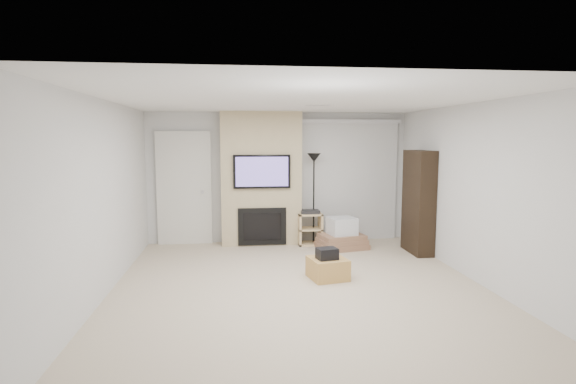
{
  "coord_description": "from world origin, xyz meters",
  "views": [
    {
      "loc": [
        -0.84,
        -5.9,
        2.01
      ],
      "look_at": [
        0.0,
        1.2,
        1.15
      ],
      "focal_mm": 28.0,
      "sensor_mm": 36.0,
      "label": 1
    }
  ],
  "objects": [
    {
      "name": "bookshelf",
      "position": [
        2.34,
        1.54,
        0.9
      ],
      "size": [
        0.3,
        0.8,
        1.8
      ],
      "color": "black",
      "rests_on": "floor"
    },
    {
      "name": "floor",
      "position": [
        0.0,
        0.0,
        0.0
      ],
      "size": [
        5.0,
        5.5,
        0.0
      ],
      "primitive_type": "cube",
      "color": "beige",
      "rests_on": "ground"
    },
    {
      "name": "wall_right",
      "position": [
        2.5,
        0.0,
        1.25
      ],
      "size": [
        0.0,
        5.5,
        2.5
      ],
      "primitive_type": "cube",
      "rotation": [
        1.57,
        0.0,
        1.57
      ],
      "color": "silver",
      "rests_on": "ground"
    },
    {
      "name": "av_stand",
      "position": [
        0.56,
        2.37,
        0.35
      ],
      "size": [
        0.45,
        0.38,
        0.66
      ],
      "color": "#DFBD85",
      "rests_on": "floor"
    },
    {
      "name": "entry_door",
      "position": [
        -1.8,
        2.71,
        1.05
      ],
      "size": [
        1.02,
        0.11,
        2.14
      ],
      "color": "silver",
      "rests_on": "floor"
    },
    {
      "name": "floor_lamp",
      "position": [
        0.64,
        2.42,
        1.36
      ],
      "size": [
        0.26,
        0.26,
        1.73
      ],
      "color": "black",
      "rests_on": "floor"
    },
    {
      "name": "box_stack",
      "position": [
        1.09,
        2.0,
        0.22
      ],
      "size": [
        0.97,
        0.81,
        0.57
      ],
      "color": "#966B50",
      "rests_on": "floor"
    },
    {
      "name": "wall_left",
      "position": [
        -2.5,
        0.0,
        1.25
      ],
      "size": [
        0.0,
        5.5,
        2.5
      ],
      "primitive_type": "cube",
      "rotation": [
        1.57,
        0.0,
        1.57
      ],
      "color": "silver",
      "rests_on": "ground"
    },
    {
      "name": "vertical_blinds",
      "position": [
        1.4,
        2.7,
        1.27
      ],
      "size": [
        1.98,
        0.1,
        2.37
      ],
      "color": "silver",
      "rests_on": "floor"
    },
    {
      "name": "hvac_vent",
      "position": [
        0.4,
        0.8,
        2.5
      ],
      "size": [
        0.35,
        0.18,
        0.01
      ],
      "primitive_type": "cube",
      "color": "silver",
      "rests_on": "ceiling"
    },
    {
      "name": "fireplace_wall",
      "position": [
        -0.35,
        2.54,
        1.24
      ],
      "size": [
        1.5,
        0.47,
        2.5
      ],
      "color": "tan",
      "rests_on": "floor"
    },
    {
      "name": "ceiling",
      "position": [
        0.0,
        0.0,
        2.5
      ],
      "size": [
        5.0,
        5.5,
        0.0
      ],
      "primitive_type": "cube",
      "color": "white",
      "rests_on": "wall_back"
    },
    {
      "name": "ottoman",
      "position": [
        0.46,
        0.26,
        0.15
      ],
      "size": [
        0.59,
        0.59,
        0.3
      ],
      "primitive_type": "cube",
      "rotation": [
        0.0,
        0.0,
        0.2
      ],
      "color": "tan",
      "rests_on": "floor"
    },
    {
      "name": "wall_front",
      "position": [
        0.0,
        -2.75,
        1.25
      ],
      "size": [
        5.0,
        0.0,
        2.5
      ],
      "primitive_type": "cube",
      "rotation": [
        1.57,
        0.0,
        0.0
      ],
      "color": "silver",
      "rests_on": "ground"
    },
    {
      "name": "wall_back",
      "position": [
        0.0,
        2.75,
        1.25
      ],
      "size": [
        5.0,
        0.0,
        2.5
      ],
      "primitive_type": "cube",
      "rotation": [
        1.57,
        0.0,
        0.0
      ],
      "color": "silver",
      "rests_on": "ground"
    },
    {
      "name": "black_bag",
      "position": [
        0.44,
        0.21,
        0.38
      ],
      "size": [
        0.32,
        0.27,
        0.16
      ],
      "primitive_type": "cube",
      "rotation": [
        0.0,
        0.0,
        0.2
      ],
      "color": "black",
      "rests_on": "ottoman"
    }
  ]
}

